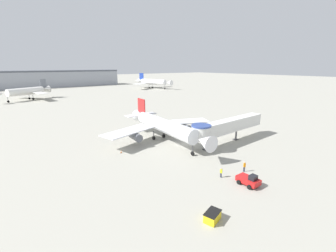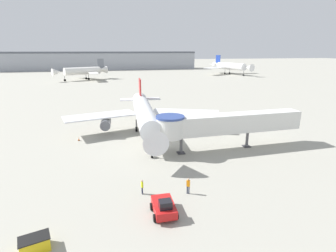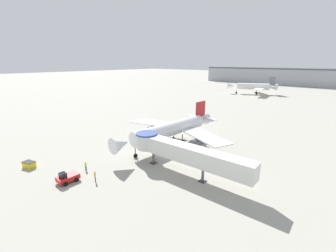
% 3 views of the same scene
% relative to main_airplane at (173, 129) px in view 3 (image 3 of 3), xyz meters
% --- Properties ---
extents(ground_plane, '(800.00, 800.00, 0.00)m').
position_rel_main_airplane_xyz_m(ground_plane, '(2.46, -5.01, -3.79)').
color(ground_plane, '#9E9B8E').
extents(main_airplane, '(29.31, 29.65, 8.90)m').
position_rel_main_airplane_xyz_m(main_airplane, '(0.00, 0.00, 0.00)').
color(main_airplane, silver).
rests_on(main_airplane, ground_plane).
extents(jet_bridge, '(23.08, 4.10, 5.80)m').
position_rel_main_airplane_xyz_m(jet_bridge, '(10.23, -10.12, 0.34)').
color(jet_bridge, silver).
rests_on(jet_bridge, ground_plane).
extents(pushback_tug_red, '(2.27, 3.33, 1.86)m').
position_rel_main_airplane_xyz_m(pushback_tug_red, '(-1.69, -24.58, -2.99)').
color(pushback_tug_red, red).
rests_on(pushback_tug_red, ground_plane).
extents(service_container_yellow, '(2.52, 1.99, 1.14)m').
position_rel_main_airplane_xyz_m(service_container_yellow, '(-12.22, -26.82, -3.21)').
color(service_container_yellow, yellow).
rests_on(service_container_yellow, ground_plane).
extents(traffic_cone_port_wing, '(0.36, 0.36, 0.60)m').
position_rel_main_airplane_xyz_m(traffic_cone_port_wing, '(-11.45, -1.06, -3.50)').
color(traffic_cone_port_wing, black).
rests_on(traffic_cone_port_wing, ground_plane).
extents(traffic_cone_starboard_wing, '(0.44, 0.44, 0.72)m').
position_rel_main_airplane_xyz_m(traffic_cone_starboard_wing, '(11.31, -0.61, -3.44)').
color(traffic_cone_starboard_wing, black).
rests_on(traffic_cone_starboard_wing, ground_plane).
extents(ground_crew_marshaller, '(0.40, 0.36, 1.80)m').
position_rel_main_airplane_xyz_m(ground_crew_marshaller, '(1.59, -21.53, -2.75)').
color(ground_crew_marshaller, '#1E2338').
rests_on(ground_crew_marshaller, ground_plane).
extents(ground_crew_wing_walker, '(0.22, 0.34, 1.64)m').
position_rel_main_airplane_xyz_m(ground_crew_wing_walker, '(-3.19, -20.50, -2.84)').
color(ground_crew_wing_walker, '#1E2338').
rests_on(ground_crew_wing_walker, ground_plane).
extents(background_jet_gray_tail, '(26.77, 26.32, 10.40)m').
position_rel_main_airplane_xyz_m(background_jet_gray_tail, '(-17.89, 96.36, 0.79)').
color(background_jet_gray_tail, white).
rests_on(background_jet_gray_tail, ground_plane).
extents(terminal_building, '(150.74, 19.41, 13.67)m').
position_rel_main_airplane_xyz_m(terminal_building, '(-12.84, 169.99, 3.06)').
color(terminal_building, '#999EA8').
rests_on(terminal_building, ground_plane).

